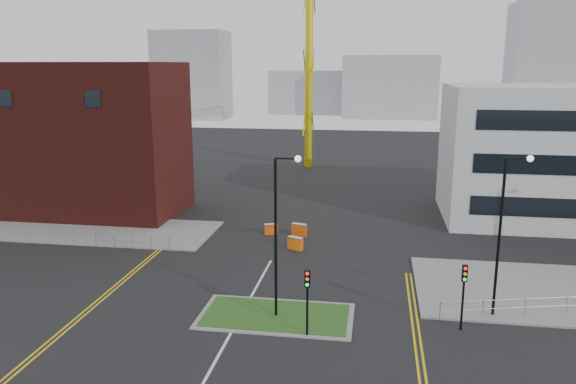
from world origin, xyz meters
name	(u,v)px	position (x,y,z in m)	size (l,w,h in m)	color
pavement_left	(54,228)	(-20.00, 22.00, 0.06)	(28.00, 8.00, 0.12)	slate
island_kerb	(276,316)	(2.00, 8.00, 0.04)	(8.60, 4.60, 0.08)	slate
grass_island	(276,316)	(2.00, 8.00, 0.06)	(8.00, 4.00, 0.12)	#1E4A18
brick_building	(54,140)	(-22.97, 28.00, 6.85)	(24.20, 10.07, 14.24)	#4A1512
streetlamp_island	(280,224)	(2.22, 8.00, 5.41)	(1.46, 0.36, 9.18)	black
streetlamp_right_near	(505,224)	(14.22, 10.00, 5.41)	(1.46, 0.36, 9.18)	black
traffic_light_island	(307,290)	(4.00, 5.98, 2.57)	(0.28, 0.33, 3.65)	black
traffic_light_right	(464,285)	(12.00, 7.98, 2.57)	(0.28, 0.33, 3.65)	black
railing_left	(132,239)	(-11.00, 18.00, 0.74)	(6.05, 0.05, 1.10)	gray
centre_line	(211,370)	(0.00, 2.00, 0.01)	(0.15, 30.00, 0.01)	silver
yellow_left_a	(109,291)	(-9.00, 10.00, 0.01)	(0.12, 24.00, 0.01)	gold
yellow_left_b	(113,291)	(-8.70, 10.00, 0.01)	(0.12, 24.00, 0.01)	gold
yellow_right_a	(415,344)	(9.50, 6.00, 0.01)	(0.12, 20.00, 0.01)	gold
yellow_right_b	(421,345)	(9.80, 6.00, 0.01)	(0.12, 20.00, 0.01)	gold
skyline_a	(192,75)	(-40.00, 120.00, 11.00)	(18.00, 12.00, 22.00)	gray
skyline_b	(390,87)	(10.00, 130.00, 8.00)	(24.00, 12.00, 16.00)	gray
skyline_c	(539,63)	(45.00, 125.00, 14.00)	(14.00, 12.00, 28.00)	gray
skyline_d	(324,92)	(-8.00, 140.00, 6.00)	(30.00, 12.00, 12.00)	gray
barrier_left	(271,229)	(-1.21, 23.31, 0.49)	(1.12, 0.71, 0.90)	#E3460C
barrier_mid	(295,243)	(1.36, 19.74, 0.54)	(1.24, 0.82, 0.99)	orange
barrier_right	(299,229)	(1.17, 23.28, 0.56)	(1.28, 0.72, 1.02)	#CE4B0B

